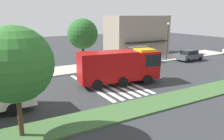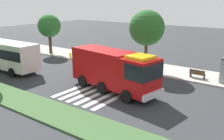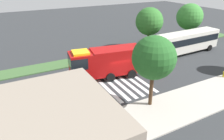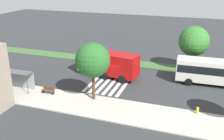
{
  "view_description": "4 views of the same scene",
  "coord_description": "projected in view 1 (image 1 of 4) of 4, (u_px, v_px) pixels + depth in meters",
  "views": [
    {
      "loc": [
        -11.92,
        -21.51,
        7.45
      ],
      "look_at": [
        0.88,
        0.38,
        1.38
      ],
      "focal_mm": 37.16,
      "sensor_mm": 36.0,
      "label": 1
    },
    {
      "loc": [
        14.18,
        -18.69,
        8.07
      ],
      "look_at": [
        0.01,
        0.54,
        1.49
      ],
      "focal_mm": 41.19,
      "sensor_mm": 36.0,
      "label": 2
    },
    {
      "loc": [
        11.82,
        20.57,
        11.81
      ],
      "look_at": [
        1.02,
        0.52,
        1.46
      ],
      "focal_mm": 34.12,
      "sensor_mm": 36.0,
      "label": 3
    },
    {
      "loc": [
        -10.84,
        31.95,
        14.16
      ],
      "look_at": [
        0.0,
        0.77,
        1.68
      ],
      "focal_mm": 41.1,
      "sensor_mm": 36.0,
      "label": 4
    }
  ],
  "objects": [
    {
      "name": "ground_plane",
      "position": [
        107.0,
        84.0,
        25.64
      ],
      "size": [
        120.0,
        120.0,
        0.0
      ],
      "primitive_type": "plane",
      "color": "#2D3033"
    },
    {
      "name": "sidewalk",
      "position": [
        78.0,
        68.0,
        32.62
      ],
      "size": [
        60.0,
        4.98,
        0.14
      ],
      "primitive_type": "cube",
      "color": "#ADA89E",
      "rests_on": "ground_plane"
    },
    {
      "name": "median_strip",
      "position": [
        149.0,
        105.0,
        19.47
      ],
      "size": [
        60.0,
        3.0,
        0.14
      ],
      "primitive_type": "cube",
      "color": "#3D6033",
      "rests_on": "ground_plane"
    },
    {
      "name": "crosswalk",
      "position": [
        108.0,
        84.0,
        25.71
      ],
      "size": [
        4.95,
        10.5,
        0.01
      ],
      "color": "silver",
      "rests_on": "ground_plane"
    },
    {
      "name": "fire_truck",
      "position": [
        122.0,
        65.0,
        25.16
      ],
      "size": [
        9.32,
        4.0,
        3.76
      ],
      "rotation": [
        0.0,
        0.0,
        -0.16
      ],
      "color": "#A50C0C",
      "rests_on": "ground_plane"
    },
    {
      "name": "parked_car_mid",
      "position": [
        190.0,
        55.0,
        38.29
      ],
      "size": [
        4.65,
        2.3,
        1.78
      ],
      "rotation": [
        0.0,
        0.0,
        0.05
      ],
      "color": "#474C51",
      "rests_on": "ground_plane"
    },
    {
      "name": "bus_stop_shelter",
      "position": [
        141.0,
        51.0,
        36.26
      ],
      "size": [
        3.5,
        1.4,
        2.46
      ],
      "color": "#4C4C51",
      "rests_on": "sidewalk"
    },
    {
      "name": "bench_near_shelter",
      "position": [
        119.0,
        62.0,
        34.6
      ],
      "size": [
        1.6,
        0.5,
        0.9
      ],
      "color": "#4C3823",
      "rests_on": "sidewalk"
    },
    {
      "name": "street_lamp",
      "position": [
        168.0,
        38.0,
        37.46
      ],
      "size": [
        0.36,
        0.36,
        6.07
      ],
      "color": "#2D2D30",
      "rests_on": "sidewalk"
    },
    {
      "name": "storefront_building",
      "position": [
        137.0,
        36.0,
        43.08
      ],
      "size": [
        11.25,
        6.43,
        7.29
      ],
      "color": "gray",
      "rests_on": "ground_plane"
    },
    {
      "name": "sidewalk_tree_west",
      "position": [
        83.0,
        34.0,
        30.32
      ],
      "size": [
        3.98,
        3.98,
        6.86
      ],
      "color": "#47301E",
      "rests_on": "sidewalk"
    },
    {
      "name": "median_tree_west",
      "position": [
        15.0,
        64.0,
        13.42
      ],
      "size": [
        4.53,
        4.53,
        6.78
      ],
      "color": "#47301E",
      "rests_on": "median_strip"
    }
  ]
}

